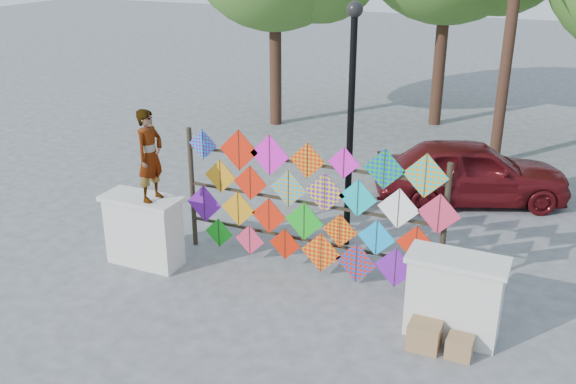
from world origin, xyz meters
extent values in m
plane|color=gray|center=(0.00, 0.00, 0.00)|extent=(80.00, 80.00, 0.00)
cube|color=silver|center=(-2.70, -0.20, 0.60)|extent=(1.30, 0.55, 1.20)
cube|color=silver|center=(-2.70, -0.20, 1.24)|extent=(1.40, 0.65, 0.08)
cube|color=silver|center=(2.70, -0.20, 0.60)|extent=(1.30, 0.55, 1.20)
cube|color=silver|center=(2.70, -0.20, 1.24)|extent=(1.40, 0.65, 0.08)
cylinder|color=black|center=(-2.30, 0.80, 1.15)|extent=(0.09, 0.09, 2.30)
cylinder|color=black|center=(2.30, 0.80, 1.15)|extent=(0.09, 0.09, 2.30)
cube|color=black|center=(0.00, 0.80, 0.55)|extent=(4.60, 0.04, 0.04)
cube|color=black|center=(0.00, 0.80, 1.25)|extent=(4.60, 0.04, 0.04)
cube|color=black|center=(0.00, 0.80, 1.95)|extent=(4.60, 0.04, 0.04)
cube|color=#7116A9|center=(-1.98, 0.74, 2.05)|extent=(0.56, 0.01, 0.56)
cube|color=black|center=(-1.98, 0.73, 2.05)|extent=(0.01, 0.01, 0.55)
cube|color=red|center=(-1.27, 0.74, 2.03)|extent=(0.74, 0.01, 0.74)
cube|color=black|center=(-1.27, 0.73, 2.03)|extent=(0.01, 0.01, 0.73)
cube|color=#F617C9|center=(-0.68, 0.74, 2.03)|extent=(0.73, 0.01, 0.73)
cube|color=black|center=(-0.68, 0.73, 2.03)|extent=(0.01, 0.01, 0.71)
cube|color=red|center=(0.01, 0.74, 2.03)|extent=(0.63, 0.01, 0.63)
cube|color=black|center=(0.01, 0.73, 2.03)|extent=(0.01, 0.01, 0.62)
cube|color=#F617C9|center=(0.64, 0.74, 2.08)|extent=(0.54, 0.01, 0.54)
cube|color=black|center=(0.64, 0.73, 2.08)|extent=(0.01, 0.01, 0.53)
cube|color=#14A71B|center=(1.31, 0.74, 2.07)|extent=(0.68, 0.01, 0.68)
cube|color=black|center=(1.31, 0.73, 2.07)|extent=(0.01, 0.01, 0.67)
cube|color=#0BB3BE|center=(1.96, 0.74, 2.06)|extent=(0.72, 0.01, 0.72)
cube|color=black|center=(1.96, 0.73, 2.06)|extent=(0.01, 0.01, 0.71)
cube|color=orange|center=(-1.63, 0.70, 1.52)|extent=(0.63, 0.01, 0.63)
cube|color=black|center=(-1.63, 0.69, 1.52)|extent=(0.01, 0.01, 0.61)
cube|color=red|center=(-1.04, 0.70, 1.48)|extent=(0.64, 0.01, 0.64)
cube|color=black|center=(-1.04, 0.69, 1.48)|extent=(0.01, 0.01, 0.63)
cube|color=#0A9EF2|center=(-0.32, 0.70, 1.50)|extent=(0.67, 0.01, 0.67)
cube|color=black|center=(-0.32, 0.69, 1.50)|extent=(0.01, 0.01, 0.66)
cube|color=#C5DB08|center=(0.34, 0.70, 1.52)|extent=(0.71, 0.01, 0.71)
cube|color=black|center=(0.34, 0.69, 1.52)|extent=(0.01, 0.01, 0.70)
cube|color=#0BB3BE|center=(0.91, 0.70, 1.53)|extent=(0.65, 0.01, 0.65)
cube|color=black|center=(0.91, 0.69, 1.53)|extent=(0.01, 0.01, 0.64)
cube|color=white|center=(1.58, 0.70, 1.47)|extent=(0.69, 0.01, 0.69)
cube|color=black|center=(1.58, 0.69, 1.47)|extent=(0.01, 0.01, 0.67)
cube|color=#DE3056|center=(2.22, 0.70, 1.49)|extent=(0.68, 0.01, 0.68)
cube|color=black|center=(2.22, 0.69, 1.49)|extent=(0.01, 0.01, 0.67)
cube|color=#7116A9|center=(-1.97, 0.66, 0.94)|extent=(0.72, 0.01, 0.72)
cube|color=black|center=(-1.97, 0.65, 0.94)|extent=(0.01, 0.01, 0.70)
cube|color=orange|center=(-1.27, 0.66, 0.97)|extent=(0.67, 0.01, 0.67)
cube|color=black|center=(-1.27, 0.65, 0.97)|extent=(0.01, 0.01, 0.65)
cube|color=red|center=(-0.67, 0.66, 0.95)|extent=(0.66, 0.01, 0.66)
cube|color=black|center=(-0.67, 0.65, 0.95)|extent=(0.01, 0.01, 0.65)
cube|color=#14A71B|center=(-0.01, 0.66, 0.97)|extent=(0.70, 0.01, 0.70)
cube|color=black|center=(-0.01, 0.65, 0.97)|extent=(0.01, 0.01, 0.69)
cube|color=orange|center=(0.64, 0.66, 0.91)|extent=(0.61, 0.01, 0.61)
cube|color=black|center=(0.64, 0.65, 0.91)|extent=(0.01, 0.01, 0.60)
cube|color=#0A9EF2|center=(1.27, 0.66, 0.91)|extent=(0.63, 0.01, 0.63)
cube|color=black|center=(1.27, 0.65, 0.91)|extent=(0.01, 0.01, 0.62)
cube|color=red|center=(1.91, 0.66, 0.93)|extent=(0.64, 0.01, 0.64)
cube|color=black|center=(1.91, 0.65, 0.93)|extent=(0.01, 0.01, 0.63)
cube|color=#14A71B|center=(-1.66, 0.62, 0.44)|extent=(0.56, 0.01, 0.56)
cube|color=black|center=(-1.66, 0.61, 0.44)|extent=(0.01, 0.01, 0.55)
cube|color=#DE3056|center=(-1.03, 0.62, 0.43)|extent=(0.58, 0.01, 0.58)
cube|color=black|center=(-1.03, 0.61, 0.43)|extent=(0.01, 0.01, 0.57)
cube|color=red|center=(-0.34, 0.62, 0.48)|extent=(0.59, 0.01, 0.59)
cube|color=black|center=(-0.34, 0.61, 0.48)|extent=(0.01, 0.01, 0.58)
cube|color=orange|center=(0.33, 0.62, 0.46)|extent=(0.73, 0.01, 0.73)
cube|color=black|center=(0.33, 0.61, 0.46)|extent=(0.01, 0.01, 0.72)
cube|color=red|center=(0.96, 0.62, 0.41)|extent=(0.73, 0.01, 0.73)
cube|color=black|center=(0.96, 0.61, 0.41)|extent=(0.01, 0.01, 0.72)
cube|color=#7116A9|center=(1.62, 0.62, 0.46)|extent=(0.71, 0.01, 0.71)
cube|color=black|center=(1.62, 0.61, 0.46)|extent=(0.01, 0.01, 0.70)
cube|color=red|center=(2.25, 0.62, 0.42)|extent=(0.57, 0.01, 0.57)
cube|color=black|center=(2.25, 0.61, 0.42)|extent=(0.01, 0.01, 0.56)
cylinder|color=#44271D|center=(-4.50, 9.00, 1.93)|extent=(0.36, 0.36, 3.85)
cylinder|color=#44271D|center=(0.00, 11.00, 2.06)|extent=(0.36, 0.36, 4.12)
cylinder|color=#44271D|center=(2.20, 8.00, 2.75)|extent=(0.28, 0.28, 5.50)
imported|color=#99999E|center=(-2.43, -0.20, 2.07)|extent=(0.41, 0.59, 1.57)
imported|color=#590F13|center=(2.05, 5.09, 0.70)|extent=(4.42, 3.13, 1.40)
cylinder|color=black|center=(0.30, 2.00, 2.10)|extent=(0.12, 0.12, 4.20)
sphere|color=black|center=(0.30, 2.00, 4.32)|extent=(0.28, 0.28, 0.28)
cube|color=#9D744C|center=(2.42, -0.66, 0.20)|extent=(0.45, 0.40, 0.40)
cube|color=#9D744C|center=(2.91, -0.67, 0.15)|extent=(0.36, 0.33, 0.30)
camera|label=1|loc=(3.82, -8.44, 5.47)|focal=40.00mm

